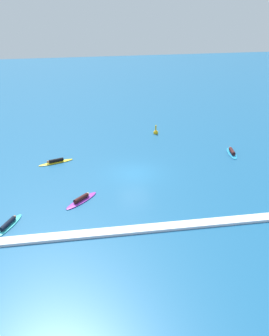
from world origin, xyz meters
TOP-DOWN VIEW (x-y plane):
  - ground_plane at (0.00, 0.00)m, footprint 120.00×120.00m
  - surfer_on_yellow_board at (-6.68, 3.39)m, footprint 3.26×1.64m
  - surfer_on_teal_board at (-9.81, -6.92)m, footprint 1.99×3.15m
  - surfer_on_blue_board at (9.92, 2.82)m, footprint 1.12×2.97m
  - surfer_on_purple_board at (-4.76, -4.20)m, footprint 2.78×2.84m
  - marker_buoy at (3.95, 9.56)m, footprint 0.52×0.52m
  - wave_crest at (0.00, -8.87)m, footprint 21.84×0.90m

SIDE VIEW (x-z plane):
  - ground_plane at x=0.00m, z-range 0.00..0.00m
  - wave_crest at x=0.00m, z-range 0.00..0.18m
  - surfer_on_yellow_board at x=-6.68m, z-range -0.07..0.33m
  - surfer_on_purple_board at x=-4.76m, z-range -0.08..0.36m
  - surfer_on_teal_board at x=-9.81m, z-range -0.06..0.35m
  - surfer_on_blue_board at x=9.92m, z-range -0.06..0.38m
  - marker_buoy at x=3.95m, z-range -0.36..0.71m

